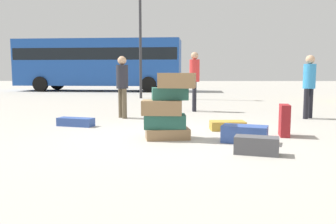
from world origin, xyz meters
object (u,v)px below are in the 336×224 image
Objects in this scene: suitcase_navy_right_side at (245,134)px; suitcase_maroon_foreground_near at (285,120)px; person_tourist_with_camera at (309,81)px; lamp_post at (140,4)px; suitcase_tan_left_side at (228,126)px; parked_bus at (99,61)px; person_bearded_onlooker at (195,76)px; suitcase_navy_upright_blue at (76,122)px; suitcase_charcoal_behind_tower at (257,145)px; person_passerby_in_red at (122,82)px; suitcase_tower at (168,109)px.

suitcase_navy_right_side is 1.04m from suitcase_maroon_foreground_near.
lamp_post is at bearing -95.31° from person_tourist_with_camera.
parked_bus is at bearing 108.68° from suitcase_tan_left_side.
person_bearded_onlooker is (-0.53, 4.68, 0.91)m from suitcase_navy_right_side.
suitcase_tan_left_side is 1.16m from suitcase_maroon_foreground_near.
suitcase_navy_upright_blue is 3.25m from suitcase_tan_left_side.
suitcase_maroon_foreground_near is at bearing -62.46° from parked_bus.
suitcase_navy_right_side is 1.26× the size of suitcase_maroon_foreground_near.
suitcase_charcoal_behind_tower is 0.39× the size of person_passerby_in_red.
person_tourist_with_camera reaches higher than suitcase_navy_right_side.
suitcase_tower is at bearing -18.98° from suitcase_navy_upright_blue.
suitcase_tan_left_side reaches higher than suitcase_navy_upright_blue.
suitcase_navy_right_side is 0.47× the size of person_passerby_in_red.
suitcase_tower is 1.59m from suitcase_tan_left_side.
suitcase_navy_right_side is at bearing -65.85° from parked_bus.
suitcase_tower is at bearing -162.21° from suitcase_maroon_foreground_near.
person_tourist_with_camera reaches higher than suitcase_tower.
person_tourist_with_camera is at bearing -54.67° from lamp_post.
person_tourist_with_camera is (2.76, -1.64, -0.11)m from person_bearded_onlooker.
lamp_post is (-2.59, 9.85, 3.95)m from suitcase_navy_right_side.
suitcase_tower is 2.51m from suitcase_navy_upright_blue.
suitcase_charcoal_behind_tower is 0.06× the size of parked_bus.
suitcase_navy_upright_blue is at bearing 169.30° from suitcase_tan_left_side.
person_passerby_in_red is at bearing 139.27° from suitcase_charcoal_behind_tower.
person_bearded_onlooker is at bearing -71.27° from person_tourist_with_camera.
parked_bus is at bearing 125.81° from suitcase_charcoal_behind_tower.
suitcase_charcoal_behind_tower is 0.10× the size of lamp_post.
parked_bus is 7.36m from lamp_post.
person_tourist_with_camera is at bearing 37.82° from suitcase_tower.
suitcase_navy_right_side reaches higher than suitcase_charcoal_behind_tower.
suitcase_maroon_foreground_near is (4.14, -1.16, 0.20)m from suitcase_navy_upright_blue.
person_passerby_in_red is at bearing 74.60° from suitcase_navy_upright_blue.
suitcase_tan_left_side is 15.98m from parked_bus.
lamp_post is (-1.30, 9.53, 3.57)m from suitcase_tower.
suitcase_tan_left_side is 3.04m from person_tourist_with_camera.
parked_bus is at bearing -153.60° from person_bearded_onlooker.
person_bearded_onlooker is (0.75, 4.37, 0.52)m from suitcase_tower.
person_bearded_onlooker reaches higher than person_passerby_in_red.
person_bearded_onlooker is 1.11× the size of person_tourist_with_camera.
parked_bus is 1.63× the size of lamp_post.
suitcase_navy_right_side is (0.00, 0.82, 0.01)m from suitcase_charcoal_behind_tower.
suitcase_navy_right_side is 0.46× the size of person_tourist_with_camera.
suitcase_navy_upright_blue is 1.36× the size of suitcase_maroon_foreground_near.
lamp_post is (0.71, 8.10, 4.01)m from suitcase_navy_upright_blue.
lamp_post reaches higher than suitcase_tan_left_side.
suitcase_tower is at bearing 155.43° from suitcase_charcoal_behind_tower.
suitcase_navy_upright_blue is 0.50× the size of person_tourist_with_camera.
parked_bus is at bearing 160.70° from person_passerby_in_red.
lamp_post reaches higher than suitcase_navy_right_side.
suitcase_maroon_foreground_near reaches higher than suitcase_tan_left_side.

